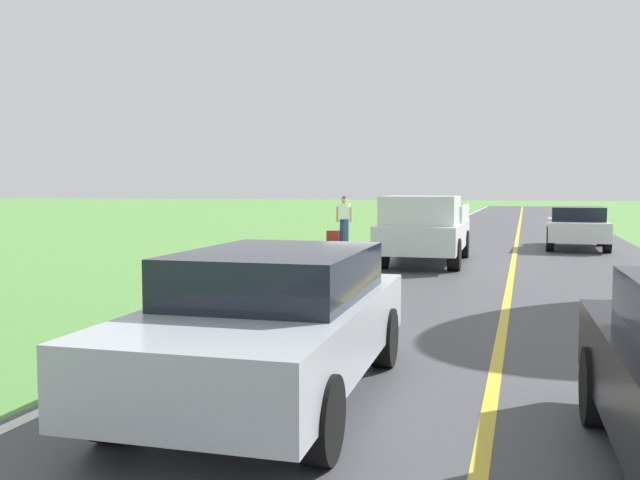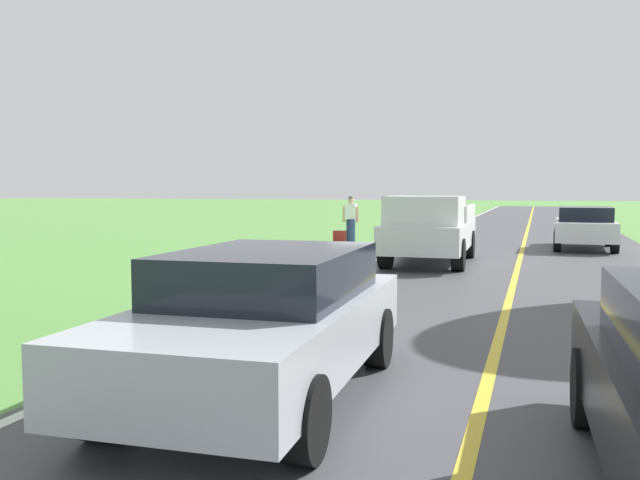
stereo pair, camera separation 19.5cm
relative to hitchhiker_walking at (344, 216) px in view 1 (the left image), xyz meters
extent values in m
plane|color=#568E42|center=(-1.38, 2.53, -0.98)|extent=(200.00, 200.00, 0.00)
cube|color=#47474C|center=(-6.16, 2.53, -0.98)|extent=(8.07, 120.00, 0.00)
cube|color=silver|center=(-2.31, 2.53, -0.98)|extent=(0.16, 117.60, 0.00)
cube|color=gold|center=(-6.16, 2.53, -0.98)|extent=(0.14, 117.60, 0.00)
cylinder|color=navy|center=(-0.11, 0.15, -0.54)|extent=(0.18, 0.18, 0.88)
cylinder|color=navy|center=(0.11, -0.09, -0.54)|extent=(0.18, 0.18, 0.88)
cube|color=white|center=(0.00, 0.03, 0.19)|extent=(0.41, 0.27, 0.58)
sphere|color=tan|center=(0.00, 0.03, 0.59)|extent=(0.23, 0.23, 0.23)
sphere|color=#4C564C|center=(0.00, 0.03, 0.67)|extent=(0.20, 0.20, 0.20)
cube|color=#591E19|center=(0.00, -0.17, 0.22)|extent=(0.32, 0.21, 0.44)
cylinder|color=tan|center=(-0.26, 0.04, 0.08)|extent=(0.10, 0.10, 0.58)
cylinder|color=tan|center=(0.26, 0.06, 0.08)|extent=(0.10, 0.10, 0.58)
cube|color=maroon|center=(0.42, 0.09, -0.76)|extent=(0.46, 0.21, 0.45)
cube|color=silver|center=(-3.87, 5.93, -0.23)|extent=(2.11, 5.44, 0.70)
cube|color=silver|center=(-3.89, 7.12, 0.48)|extent=(1.88, 2.20, 0.72)
cube|color=black|center=(-3.89, 7.12, 0.55)|extent=(1.71, 1.33, 0.43)
cube|color=silver|center=(-4.79, 4.83, 0.34)|extent=(0.16, 3.03, 0.45)
cube|color=silver|center=(-2.91, 4.87, 0.34)|extent=(0.16, 3.03, 0.45)
cube|color=silver|center=(-3.82, 3.34, 0.34)|extent=(1.84, 0.14, 0.45)
cylinder|color=black|center=(-4.80, 7.66, -0.58)|extent=(0.32, 0.81, 0.80)
cylinder|color=black|center=(-3.00, 7.70, -0.58)|extent=(0.32, 0.81, 0.80)
cylinder|color=black|center=(-4.74, 4.36, -0.58)|extent=(0.32, 0.81, 0.80)
cylinder|color=black|center=(-2.94, 4.40, -0.58)|extent=(0.32, 0.81, 0.80)
cylinder|color=black|center=(-7.06, 18.30, -0.65)|extent=(0.26, 0.67, 0.66)
cube|color=silver|center=(-8.13, 0.13, -0.34)|extent=(1.98, 4.45, 0.62)
cube|color=black|center=(-8.12, 0.33, 0.20)|extent=(1.70, 2.42, 0.46)
cylinder|color=black|center=(-7.32, -1.30, -0.65)|extent=(0.26, 0.67, 0.66)
cylinder|color=black|center=(-9.01, -1.24, -0.65)|extent=(0.26, 0.67, 0.66)
cylinder|color=black|center=(-7.24, 1.50, -0.65)|extent=(0.26, 0.67, 0.66)
cylinder|color=black|center=(-8.93, 1.55, -0.65)|extent=(0.26, 0.67, 0.66)
cube|color=#B2B7C1|center=(-4.15, 18.38, -0.34)|extent=(2.00, 4.46, 0.62)
cube|color=black|center=(-4.14, 18.18, 0.20)|extent=(1.71, 2.43, 0.46)
cylinder|color=black|center=(-5.04, 19.75, -0.65)|extent=(0.26, 0.67, 0.66)
cylinder|color=black|center=(-3.35, 19.81, -0.65)|extent=(0.26, 0.67, 0.66)
cylinder|color=black|center=(-4.94, 16.95, -0.65)|extent=(0.26, 0.67, 0.66)
cylinder|color=black|center=(-3.25, 17.01, -0.65)|extent=(0.26, 0.67, 0.66)
cylinder|color=black|center=(1.10, 6.90, -0.98)|extent=(0.80, 0.60, 0.60)
camera|label=1|loc=(-6.43, 24.35, 1.02)|focal=37.97mm
camera|label=2|loc=(-6.62, 24.29, 1.02)|focal=37.97mm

